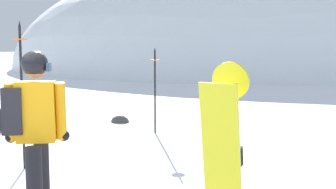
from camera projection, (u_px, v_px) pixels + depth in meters
name	position (u px, v px, depth m)	size (l,w,h in m)	color
ridge_peak_main	(236.00, 68.00, 37.89)	(39.71, 35.74, 18.00)	white
snowboarder_main	(34.00, 134.00, 4.10)	(1.25, 1.50, 1.71)	#D11E5B
spare_snowboard	(224.00, 174.00, 3.09)	(0.28, 0.28, 1.64)	yellow
piste_marker_near	(22.00, 86.00, 6.07)	(0.20, 0.20, 2.12)	black
piste_marker_far	(155.00, 84.00, 8.68)	(0.20, 0.20, 1.75)	black
rock_dark	(120.00, 122.00, 10.08)	(0.45, 0.38, 0.32)	#4C4742
rock_mid	(1.00, 130.00, 9.12)	(0.74, 0.63, 0.52)	#4C4742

